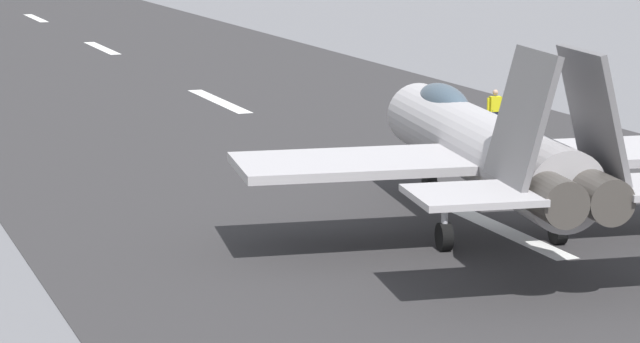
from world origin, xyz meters
The scene contains 4 objects.
ground_plane centered at (0.00, 0.00, 0.00)m, with size 400.00×400.00×0.00m, color slate.
runway_strip centered at (-0.02, 0.00, 0.01)m, with size 240.00×26.00×0.02m.
fighter_jet centered at (-0.70, 0.67, 2.47)m, with size 16.90×14.31×5.67m.
crew_person centered at (13.85, -7.90, 0.85)m, with size 0.33×0.70×1.70m.
Camera 1 is at (-32.64, 18.07, 8.97)m, focal length 74.48 mm.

